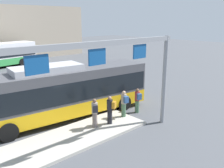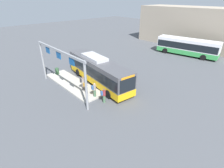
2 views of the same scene
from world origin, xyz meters
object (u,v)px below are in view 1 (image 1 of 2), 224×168
(bus_main, at_px, (62,90))
(person_waiting_near, at_px, (137,100))
(person_waiting_mid, at_px, (110,109))
(person_waiting_far, at_px, (95,112))
(person_boarding, at_px, (124,103))

(bus_main, bearing_deg, person_waiting_near, -25.37)
(person_waiting_mid, bearing_deg, person_waiting_near, -108.84)
(person_waiting_near, bearing_deg, person_waiting_mid, 115.38)
(bus_main, relative_size, person_waiting_near, 7.05)
(person_waiting_near, relative_size, person_waiting_far, 1.00)
(bus_main, xyz_separation_m, person_waiting_near, (4.13, -2.56, -0.92))
(bus_main, height_order, person_waiting_mid, bus_main)
(person_waiting_mid, distance_m, person_waiting_far, 0.99)
(bus_main, height_order, person_boarding, bus_main)
(person_boarding, height_order, person_waiting_near, person_boarding)
(person_boarding, bearing_deg, person_waiting_far, 100.77)
(person_waiting_far, bearing_deg, person_waiting_near, -57.29)
(person_boarding, distance_m, person_waiting_mid, 1.35)
(bus_main, bearing_deg, person_waiting_mid, -58.45)
(person_waiting_near, distance_m, person_waiting_far, 3.73)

